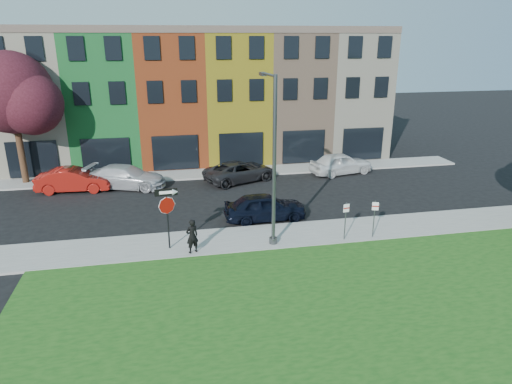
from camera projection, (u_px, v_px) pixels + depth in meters
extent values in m
plane|color=black|center=(300.00, 264.00, 20.65)|extent=(120.00, 120.00, 0.00)
cube|color=gray|center=(321.00, 233.00, 23.78)|extent=(40.00, 3.00, 0.12)
cube|color=gray|center=(204.00, 174.00, 33.99)|extent=(40.00, 2.40, 0.12)
cube|color=beige|center=(43.00, 100.00, 35.92)|extent=(5.00, 10.00, 10.00)
cube|color=green|center=(109.00, 99.00, 36.85)|extent=(5.00, 10.00, 10.00)
cube|color=#BC491F|center=(171.00, 97.00, 37.77)|extent=(5.00, 10.00, 10.00)
cube|color=gold|center=(231.00, 96.00, 38.70)|extent=(5.00, 10.00, 10.00)
cube|color=#8F735C|center=(288.00, 94.00, 39.62)|extent=(5.00, 10.00, 10.00)
cube|color=beige|center=(342.00, 93.00, 40.54)|extent=(5.00, 10.00, 10.00)
cube|color=black|center=(209.00, 151.00, 34.67)|extent=(30.00, 0.12, 2.60)
cylinder|color=black|center=(168.00, 220.00, 21.48)|extent=(0.08, 0.08, 2.93)
cylinder|color=silver|center=(167.00, 205.00, 21.22)|extent=(0.85, 0.07, 0.85)
cylinder|color=maroon|center=(167.00, 206.00, 21.20)|extent=(0.81, 0.06, 0.81)
cube|color=black|center=(166.00, 192.00, 21.01)|extent=(1.05, 0.09, 0.34)
cube|color=silver|center=(166.00, 192.00, 20.99)|extent=(0.66, 0.05, 0.14)
imported|color=black|center=(192.00, 236.00, 21.23)|extent=(0.89, 0.82, 1.67)
imported|color=black|center=(265.00, 207.00, 25.40)|extent=(2.07, 4.63, 1.54)
imported|color=maroon|center=(74.00, 180.00, 30.12)|extent=(2.25, 4.97, 1.57)
imported|color=#B9B8BE|center=(126.00, 177.00, 30.78)|extent=(5.29, 6.59, 1.54)
imported|color=black|center=(240.00, 171.00, 32.25)|extent=(6.03, 6.87, 1.44)
imported|color=silver|center=(341.00, 163.00, 33.95)|extent=(3.66, 5.42, 1.61)
cylinder|color=#484A4D|center=(274.00, 164.00, 21.14)|extent=(0.18, 0.18, 8.10)
cylinder|color=#484A4D|center=(273.00, 240.00, 22.40)|extent=(0.40, 0.40, 0.30)
cylinder|color=#484A4D|center=(269.00, 75.00, 20.78)|extent=(0.23, 2.00, 0.12)
cube|color=#484A4D|center=(263.00, 74.00, 21.80)|extent=(0.28, 0.56, 0.16)
cylinder|color=#484A4D|center=(345.00, 221.00, 22.58)|extent=(0.05, 0.05, 1.95)
cube|color=silver|center=(346.00, 208.00, 22.32)|extent=(0.32, 0.07, 0.42)
cube|color=maroon|center=(347.00, 208.00, 22.31)|extent=(0.32, 0.06, 0.06)
cylinder|color=#484A4D|center=(374.00, 219.00, 22.86)|extent=(0.05, 0.05, 1.94)
cube|color=silver|center=(375.00, 206.00, 22.61)|extent=(0.31, 0.12, 0.42)
cube|color=maroon|center=(376.00, 206.00, 22.59)|extent=(0.31, 0.11, 0.06)
cylinder|color=#301E10|center=(21.00, 152.00, 31.18)|extent=(0.44, 0.44, 4.28)
sphere|color=black|center=(11.00, 93.00, 29.88)|extent=(5.37, 5.37, 5.37)
sphere|color=black|center=(31.00, 104.00, 29.60)|extent=(4.03, 4.03, 4.03)
sphere|color=black|center=(15.00, 77.00, 30.12)|extent=(3.22, 3.22, 3.22)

